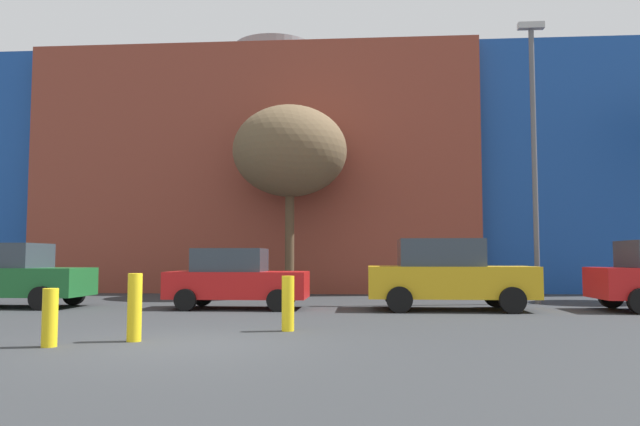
{
  "coord_description": "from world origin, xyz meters",
  "views": [
    {
      "loc": [
        2.92,
        -9.66,
        1.41
      ],
      "look_at": [
        1.43,
        10.28,
        2.88
      ],
      "focal_mm": 34.0,
      "sensor_mm": 36.0,
      "label": 1
    }
  ],
  "objects": [
    {
      "name": "parked_car_3",
      "position": [
        5.12,
        6.91,
        0.94
      ],
      "size": [
        4.38,
        2.15,
        1.9
      ],
      "color": "gold",
      "rests_on": "ground_plane"
    },
    {
      "name": "parked_car_2",
      "position": [
        -0.64,
        6.91,
        0.82
      ],
      "size": [
        3.81,
        1.87,
        1.65
      ],
      "color": "red",
      "rests_on": "ground_plane"
    },
    {
      "name": "bollard_yellow_1",
      "position": [
        1.43,
        1.96,
        0.52
      ],
      "size": [
        0.24,
        0.24,
        1.05
      ],
      "primitive_type": "cylinder",
      "color": "yellow",
      "rests_on": "ground_plane"
    },
    {
      "name": "parked_car_1",
      "position": [
        -7.12,
        6.91,
        0.9
      ],
      "size": [
        4.17,
        2.04,
        1.81
      ],
      "color": "#1E662D",
      "rests_on": "ground_plane"
    },
    {
      "name": "ground_plane",
      "position": [
        0.0,
        0.0,
        0.0
      ],
      "size": [
        200.0,
        200.0,
        0.0
      ],
      "primitive_type": "plane",
      "color": "#2D3033"
    },
    {
      "name": "building_backdrop",
      "position": [
        -1.63,
        20.07,
        5.07
      ],
      "size": [
        36.04,
        12.87,
        12.03
      ],
      "color": "brown",
      "rests_on": "ground_plane"
    },
    {
      "name": "bollard_yellow_2",
      "position": [
        -0.96,
        0.35,
        0.57
      ],
      "size": [
        0.24,
        0.24,
        1.14
      ],
      "primitive_type": "cylinder",
      "color": "yellow",
      "rests_on": "ground_plane"
    },
    {
      "name": "bare_tree_0",
      "position": [
        0.2,
        12.03,
        5.25
      ],
      "size": [
        4.16,
        4.16,
        6.93
      ],
      "color": "brown",
      "rests_on": "ground_plane"
    },
    {
      "name": "bollard_yellow_0",
      "position": [
        -2.05,
        -0.36,
        0.46
      ],
      "size": [
        0.24,
        0.24,
        0.92
      ],
      "primitive_type": "cylinder",
      "color": "yellow",
      "rests_on": "ground_plane"
    },
    {
      "name": "street_lamp",
      "position": [
        8.14,
        9.26,
        4.91
      ],
      "size": [
        0.8,
        0.24,
        8.75
      ],
      "color": "#59595E",
      "rests_on": "ground_plane"
    }
  ]
}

